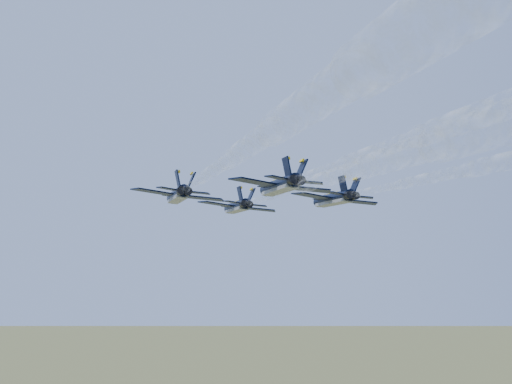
# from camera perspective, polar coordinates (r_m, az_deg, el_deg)

# --- Properties ---
(jet_lead) EXTENTS (12.11, 16.50, 3.57)m
(jet_lead) POSITION_cam_1_polar(r_m,az_deg,el_deg) (102.50, -1.75, -1.33)
(jet_lead) COLOR black
(jet_left) EXTENTS (12.11, 16.50, 3.57)m
(jet_left) POSITION_cam_1_polar(r_m,az_deg,el_deg) (87.48, -6.99, -0.29)
(jet_left) COLOR black
(jet_right) EXTENTS (12.11, 16.50, 3.57)m
(jet_right) POSITION_cam_1_polar(r_m,az_deg,el_deg) (92.21, 6.83, -0.64)
(jet_right) COLOR black
(jet_slot) EXTENTS (12.11, 16.50, 3.57)m
(jet_slot) POSITION_cam_1_polar(r_m,az_deg,el_deg) (77.42, 2.04, 0.54)
(jet_slot) COLOR black
(smoke_trail_lead) EXTENTS (23.28, 67.19, 2.75)m
(smoke_trail_lead) POSITION_cam_1_polar(r_m,az_deg,el_deg) (51.10, 11.32, 4.66)
(smoke_trail_lead) COLOR white
(smoke_trail_left) EXTENTS (23.28, 67.19, 2.75)m
(smoke_trail_left) POSITION_cam_1_polar(r_m,az_deg,el_deg) (34.96, 4.13, 10.01)
(smoke_trail_left) COLOR white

